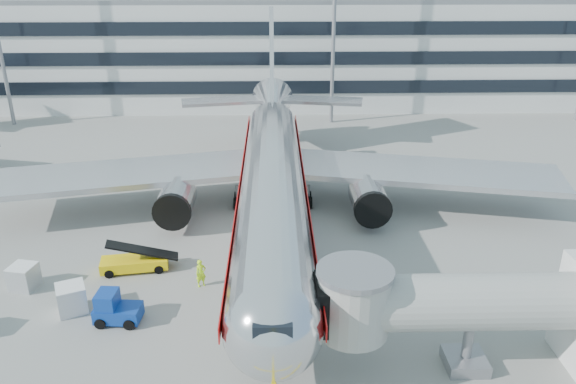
{
  "coord_description": "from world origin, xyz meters",
  "views": [
    {
      "loc": [
        0.15,
        -32.53,
        20.76
      ],
      "look_at": [
        1.2,
        7.61,
        4.0
      ],
      "focal_mm": 35.0,
      "sensor_mm": 36.0,
      "label": 1
    }
  ],
  "objects_px": {
    "main_jet": "(273,171)",
    "ramp_worker": "(201,273)",
    "cargo_container_front": "(24,277)",
    "baggage_tug": "(115,309)",
    "cargo_container_right": "(72,298)",
    "belt_loader": "(134,262)"
  },
  "relations": [
    {
      "from": "belt_loader",
      "to": "baggage_tug",
      "type": "bearing_deg",
      "value": -87.92
    },
    {
      "from": "main_jet",
      "to": "cargo_container_front",
      "type": "distance_m",
      "value": 20.44
    },
    {
      "from": "cargo_container_front",
      "to": "main_jet",
      "type": "bearing_deg",
      "value": 33.12
    },
    {
      "from": "ramp_worker",
      "to": "main_jet",
      "type": "bearing_deg",
      "value": 38.17
    },
    {
      "from": "cargo_container_right",
      "to": "belt_loader",
      "type": "bearing_deg",
      "value": 60.61
    },
    {
      "from": "main_jet",
      "to": "belt_loader",
      "type": "relative_size",
      "value": 10.1
    },
    {
      "from": "belt_loader",
      "to": "ramp_worker",
      "type": "relative_size",
      "value": 2.56
    },
    {
      "from": "main_jet",
      "to": "cargo_container_right",
      "type": "height_order",
      "value": "main_jet"
    },
    {
      "from": "main_jet",
      "to": "belt_loader",
      "type": "bearing_deg",
      "value": -138.31
    },
    {
      "from": "cargo_container_front",
      "to": "ramp_worker",
      "type": "distance_m",
      "value": 11.97
    },
    {
      "from": "cargo_container_front",
      "to": "baggage_tug",
      "type": "bearing_deg",
      "value": -29.31
    },
    {
      "from": "cargo_container_right",
      "to": "cargo_container_front",
      "type": "xyz_separation_m",
      "value": [
        -4.15,
        2.81,
        -0.06
      ]
    },
    {
      "from": "baggage_tug",
      "to": "cargo_container_front",
      "type": "height_order",
      "value": "baggage_tug"
    },
    {
      "from": "cargo_container_right",
      "to": "ramp_worker",
      "type": "bearing_deg",
      "value": 19.33
    },
    {
      "from": "cargo_container_front",
      "to": "ramp_worker",
      "type": "relative_size",
      "value": 0.96
    },
    {
      "from": "belt_loader",
      "to": "baggage_tug",
      "type": "height_order",
      "value": "belt_loader"
    },
    {
      "from": "cargo_container_front",
      "to": "ramp_worker",
      "type": "bearing_deg",
      "value": -0.3
    },
    {
      "from": "cargo_container_right",
      "to": "cargo_container_front",
      "type": "bearing_deg",
      "value": 145.91
    },
    {
      "from": "baggage_tug",
      "to": "cargo_container_right",
      "type": "bearing_deg",
      "value": 158.05
    },
    {
      "from": "ramp_worker",
      "to": "belt_loader",
      "type": "bearing_deg",
      "value": 128.18
    },
    {
      "from": "main_jet",
      "to": "ramp_worker",
      "type": "bearing_deg",
      "value": -113.92
    },
    {
      "from": "belt_loader",
      "to": "cargo_container_front",
      "type": "height_order",
      "value": "belt_loader"
    }
  ]
}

